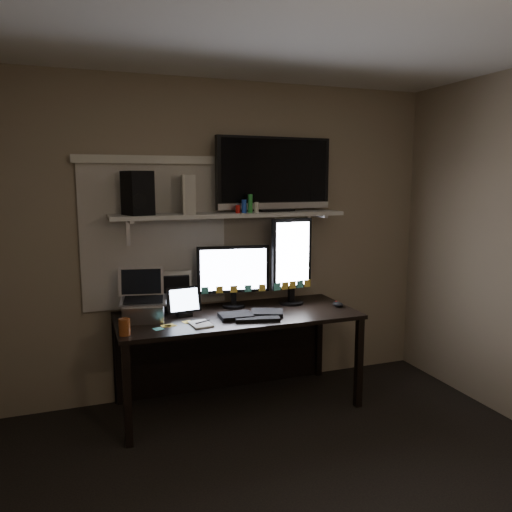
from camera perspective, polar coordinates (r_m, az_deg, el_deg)
name	(u,v)px	position (r m, az deg, el deg)	size (l,w,h in m)	color
ceiling	(335,1)	(2.46, 9.05, 26.79)	(3.60, 3.60, 0.00)	silver
back_wall	(223,240)	(4.04, -3.77, 1.87)	(3.60, 3.60, 0.00)	gray
window_blinds	(155,236)	(3.91, -11.49, 2.21)	(1.10, 0.02, 1.10)	silver
desk	(233,332)	(3.95, -2.64, -8.63)	(1.80, 0.75, 0.73)	black
wall_shelf	(229,215)	(3.86, -3.07, 4.75)	(1.80, 0.35, 0.03)	beige
monitor_landscape	(233,276)	(3.93, -2.61, -2.29)	(0.57, 0.06, 0.50)	black
monitor_portrait	(292,261)	(4.03, 4.08, -0.54)	(0.35, 0.07, 0.71)	black
keyboard	(252,314)	(3.71, -0.50, -6.68)	(0.49, 0.19, 0.03)	black
mouse	(338,304)	(4.04, 9.35, -5.46)	(0.07, 0.10, 0.04)	black
notepad	(201,324)	(3.53, -6.35, -7.73)	(0.13, 0.19, 0.01)	silver
tablet	(184,301)	(3.74, -8.25, -5.15)	(0.26, 0.11, 0.22)	black
file_sorter	(174,292)	(3.88, -9.40, -4.05)	(0.24, 0.11, 0.30)	black
laptop	(143,296)	(3.65, -12.74, -4.47)	(0.32, 0.26, 0.36)	#BBBABF
cup	(125,327)	(3.38, -14.79, -7.85)	(0.08, 0.08, 0.11)	brown
sticky_notes	(171,325)	(3.54, -9.72, -7.83)	(0.28, 0.21, 0.00)	yellow
tv	(274,174)	(4.02, 2.09, 9.30)	(0.97, 0.18, 0.58)	black
game_console	(187,194)	(3.77, -7.89, 7.00)	(0.07, 0.24, 0.29)	beige
speaker	(137,193)	(3.68, -13.39, 7.00)	(0.17, 0.21, 0.31)	black
bottles	(247,203)	(3.82, -1.02, 6.02)	(0.22, 0.05, 0.14)	#A50F0C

